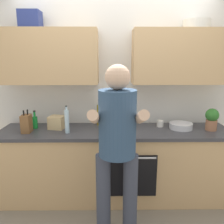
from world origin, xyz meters
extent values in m
plane|color=#756B5B|center=(0.00, 0.00, 0.00)|extent=(12.00, 12.00, 0.00)
cube|color=silver|center=(0.00, 0.36, 1.25)|extent=(4.00, 0.06, 2.50)
cube|color=tan|center=(-0.81, 0.17, 1.77)|extent=(1.19, 0.32, 0.65)
cube|color=tan|center=(0.81, 0.17, 1.77)|extent=(1.19, 0.32, 0.65)
cylinder|color=silver|center=(0.96, 0.17, 2.15)|extent=(0.31, 0.31, 0.10)
cube|color=navy|center=(-0.99, 0.17, 2.20)|extent=(0.24, 0.20, 0.20)
cube|color=tan|center=(0.00, 0.00, 0.43)|extent=(2.80, 0.60, 0.86)
cube|color=#38383D|center=(0.00, 0.00, 0.88)|extent=(2.84, 0.64, 0.04)
cube|color=black|center=(0.18, -0.31, 0.45)|extent=(0.56, 0.02, 0.50)
cylinder|color=silver|center=(0.18, -0.33, 0.68)|extent=(0.52, 0.02, 0.02)
cylinder|color=#383D4C|center=(-0.13, -0.70, 0.44)|extent=(0.14, 0.14, 0.88)
cylinder|color=#383D4C|center=(0.13, -0.70, 0.44)|extent=(0.14, 0.14, 0.88)
cylinder|color=navy|center=(0.00, -0.70, 1.18)|extent=(0.34, 0.34, 0.61)
sphere|color=#D8AD8C|center=(0.00, -0.70, 1.60)|extent=(0.22, 0.22, 0.22)
cylinder|color=#D8AD8C|center=(-0.20, -0.82, 1.28)|extent=(0.09, 0.31, 0.19)
cylinder|color=#D8AD8C|center=(0.20, -0.82, 1.28)|extent=(0.09, 0.31, 0.19)
cylinder|color=#8C4C14|center=(-0.10, -0.01, 1.03)|extent=(0.07, 0.07, 0.26)
cylinder|color=#8C4C14|center=(-0.10, -0.01, 1.19)|extent=(0.04, 0.04, 0.06)
cylinder|color=black|center=(-0.10, -0.01, 1.23)|extent=(0.04, 0.04, 0.02)
cylinder|color=#198C33|center=(-1.00, 0.08, 0.97)|extent=(0.06, 0.06, 0.15)
cylinder|color=#198C33|center=(-1.00, 0.08, 1.08)|extent=(0.03, 0.03, 0.07)
cylinder|color=black|center=(-1.00, 0.08, 1.12)|extent=(0.03, 0.03, 0.01)
cylinder|color=brown|center=(0.10, 0.05, 1.01)|extent=(0.07, 0.07, 0.22)
cylinder|color=brown|center=(0.10, 0.05, 1.14)|extent=(0.03, 0.03, 0.05)
cylinder|color=black|center=(0.10, 0.05, 1.17)|extent=(0.03, 0.03, 0.01)
cylinder|color=silver|center=(-0.57, -0.11, 1.04)|extent=(0.05, 0.05, 0.28)
cylinder|color=silver|center=(-0.57, -0.11, 1.20)|extent=(0.02, 0.02, 0.04)
cylinder|color=black|center=(-0.57, -0.11, 1.22)|extent=(0.03, 0.03, 0.01)
cylinder|color=olive|center=(-0.20, 0.22, 1.03)|extent=(0.06, 0.06, 0.27)
cylinder|color=olive|center=(-0.20, 0.22, 1.20)|extent=(0.03, 0.03, 0.06)
cylinder|color=black|center=(-0.20, 0.22, 1.23)|extent=(0.03, 0.03, 0.01)
cylinder|color=#BF4C47|center=(-1.12, 0.17, 0.95)|extent=(0.08, 0.08, 0.10)
cylinder|color=white|center=(0.58, 0.14, 0.94)|extent=(0.09, 0.09, 0.08)
cylinder|color=silver|center=(0.82, 0.05, 0.94)|extent=(0.28, 0.28, 0.07)
cube|color=brown|center=(-1.05, -0.08, 1.01)|extent=(0.10, 0.14, 0.21)
cylinder|color=black|center=(-1.07, -0.10, 1.14)|extent=(0.02, 0.02, 0.06)
cylinder|color=black|center=(-1.04, -0.06, 1.14)|extent=(0.02, 0.02, 0.06)
cylinder|color=#9E6647|center=(1.17, -0.01, 0.96)|extent=(0.13, 0.13, 0.13)
sphere|color=#2D6B28|center=(1.17, -0.01, 1.09)|extent=(0.16, 0.16, 0.16)
cube|color=tan|center=(-0.73, 0.07, 0.98)|extent=(0.21, 0.20, 0.16)
camera|label=1|loc=(-0.07, -2.67, 1.75)|focal=36.62mm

